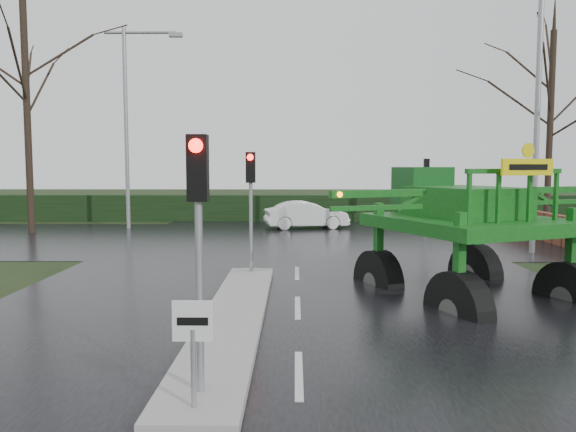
{
  "coord_description": "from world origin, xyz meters",
  "views": [
    {
      "loc": [
        -0.06,
        -8.15,
        3.12
      ],
      "look_at": [
        -0.22,
        4.56,
        2.0
      ],
      "focal_mm": 35.0,
      "sensor_mm": 36.0,
      "label": 1
    }
  ],
  "objects_px": {
    "street_light_right": "(530,85)",
    "crop_sprayer": "(454,212)",
    "traffic_signal_mid": "(251,186)",
    "traffic_signal_near": "(198,208)",
    "white_sedan": "(306,229)",
    "traffic_signal_far": "(426,177)",
    "street_light_left_far": "(132,109)",
    "keep_left_sign": "(193,336)"
  },
  "relations": [
    {
      "from": "street_light_right",
      "to": "crop_sprayer",
      "type": "xyz_separation_m",
      "value": [
        -4.85,
        -8.14,
        -3.84
      ]
    },
    {
      "from": "traffic_signal_mid",
      "to": "street_light_right",
      "type": "xyz_separation_m",
      "value": [
        9.49,
        4.51,
        3.4
      ]
    },
    {
      "from": "traffic_signal_near",
      "to": "white_sedan",
      "type": "height_order",
      "value": "traffic_signal_near"
    },
    {
      "from": "traffic_signal_far",
      "to": "crop_sprayer",
      "type": "height_order",
      "value": "crop_sprayer"
    },
    {
      "from": "street_light_right",
      "to": "street_light_left_far",
      "type": "height_order",
      "value": "same"
    },
    {
      "from": "keep_left_sign",
      "to": "traffic_signal_near",
      "type": "height_order",
      "value": "traffic_signal_near"
    },
    {
      "from": "keep_left_sign",
      "to": "street_light_right",
      "type": "height_order",
      "value": "street_light_right"
    },
    {
      "from": "traffic_signal_near",
      "to": "crop_sprayer",
      "type": "xyz_separation_m",
      "value": [
        4.65,
        4.87,
        -0.44
      ]
    },
    {
      "from": "crop_sprayer",
      "to": "white_sedan",
      "type": "bearing_deg",
      "value": 76.86
    },
    {
      "from": "keep_left_sign",
      "to": "traffic_signal_mid",
      "type": "distance_m",
      "value": 9.12
    },
    {
      "from": "traffic_signal_mid",
      "to": "traffic_signal_far",
      "type": "height_order",
      "value": "same"
    },
    {
      "from": "traffic_signal_near",
      "to": "street_light_right",
      "type": "xyz_separation_m",
      "value": [
        9.49,
        13.01,
        3.4
      ]
    },
    {
      "from": "keep_left_sign",
      "to": "traffic_signal_near",
      "type": "xyz_separation_m",
      "value": [
        0.0,
        0.49,
        1.53
      ]
    },
    {
      "from": "traffic_signal_mid",
      "to": "crop_sprayer",
      "type": "xyz_separation_m",
      "value": [
        4.65,
        -3.63,
        -0.44
      ]
    },
    {
      "from": "keep_left_sign",
      "to": "white_sedan",
      "type": "distance_m",
      "value": 21.61
    },
    {
      "from": "street_light_right",
      "to": "crop_sprayer",
      "type": "relative_size",
      "value": 1.33
    },
    {
      "from": "traffic_signal_mid",
      "to": "street_light_left_far",
      "type": "distance_m",
      "value": 14.68
    },
    {
      "from": "traffic_signal_far",
      "to": "traffic_signal_near",
      "type": "bearing_deg",
      "value": 69.64
    },
    {
      "from": "traffic_signal_far",
      "to": "street_light_right",
      "type": "distance_m",
      "value": 8.86
    },
    {
      "from": "traffic_signal_far",
      "to": "street_light_right",
      "type": "bearing_deg",
      "value": 101.95
    },
    {
      "from": "crop_sprayer",
      "to": "traffic_signal_mid",
      "type": "bearing_deg",
      "value": 118.92
    },
    {
      "from": "traffic_signal_near",
      "to": "traffic_signal_far",
      "type": "distance_m",
      "value": 22.42
    },
    {
      "from": "keep_left_sign",
      "to": "traffic_signal_far",
      "type": "relative_size",
      "value": 0.38
    },
    {
      "from": "street_light_left_far",
      "to": "crop_sprayer",
      "type": "xyz_separation_m",
      "value": [
        11.54,
        -16.14,
        -3.84
      ]
    },
    {
      "from": "traffic_signal_near",
      "to": "crop_sprayer",
      "type": "distance_m",
      "value": 6.75
    },
    {
      "from": "keep_left_sign",
      "to": "crop_sprayer",
      "type": "height_order",
      "value": "crop_sprayer"
    },
    {
      "from": "traffic_signal_mid",
      "to": "street_light_right",
      "type": "distance_m",
      "value": 11.05
    },
    {
      "from": "street_light_left_far",
      "to": "white_sedan",
      "type": "relative_size",
      "value": 2.4
    },
    {
      "from": "traffic_signal_near",
      "to": "white_sedan",
      "type": "xyz_separation_m",
      "value": [
        1.81,
        21.02,
        -2.59
      ]
    },
    {
      "from": "traffic_signal_near",
      "to": "street_light_right",
      "type": "distance_m",
      "value": 16.46
    },
    {
      "from": "traffic_signal_far",
      "to": "white_sedan",
      "type": "relative_size",
      "value": 0.85
    },
    {
      "from": "traffic_signal_mid",
      "to": "street_light_left_far",
      "type": "relative_size",
      "value": 0.35
    },
    {
      "from": "street_light_right",
      "to": "keep_left_sign",
      "type": "bearing_deg",
      "value": -125.12
    },
    {
      "from": "street_light_left_far",
      "to": "white_sedan",
      "type": "distance_m",
      "value": 10.57
    },
    {
      "from": "crop_sprayer",
      "to": "white_sedan",
      "type": "height_order",
      "value": "crop_sprayer"
    },
    {
      "from": "keep_left_sign",
      "to": "traffic_signal_mid",
      "type": "height_order",
      "value": "traffic_signal_mid"
    },
    {
      "from": "white_sedan",
      "to": "traffic_signal_mid",
      "type": "bearing_deg",
      "value": 159.56
    },
    {
      "from": "traffic_signal_far",
      "to": "crop_sprayer",
      "type": "xyz_separation_m",
      "value": [
        -3.15,
        -16.15,
        -0.44
      ]
    },
    {
      "from": "traffic_signal_near",
      "to": "street_light_left_far",
      "type": "bearing_deg",
      "value": 108.17
    },
    {
      "from": "traffic_signal_far",
      "to": "street_light_right",
      "type": "xyz_separation_m",
      "value": [
        1.69,
        -8.01,
        3.4
      ]
    },
    {
      "from": "traffic_signal_mid",
      "to": "street_light_left_far",
      "type": "height_order",
      "value": "street_light_left_far"
    },
    {
      "from": "keep_left_sign",
      "to": "crop_sprayer",
      "type": "relative_size",
      "value": 0.18
    }
  ]
}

